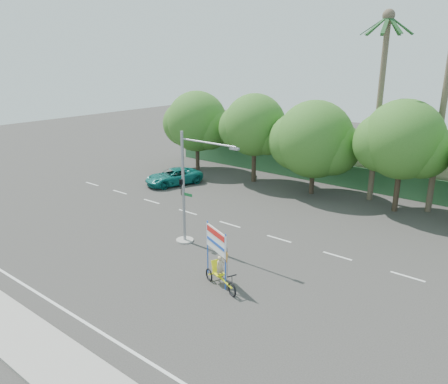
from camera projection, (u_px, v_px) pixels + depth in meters
The scene contains 12 objects.
ground at pixel (167, 277), 23.19m from camera, with size 120.00×120.00×0.00m, color #33302D.
sidewalk_near at pixel (33, 346), 17.59m from camera, with size 50.00×2.40×0.12m, color gray.
fence at pixel (341, 176), 38.90m from camera, with size 38.00×0.08×2.00m, color #336B3D.
building_left at pixel (273, 143), 47.92m from camera, with size 12.00×8.00×4.00m, color beige.
tree_far_left at pixel (197, 123), 43.55m from camera, with size 7.14×6.00×7.96m.
tree_left at pixel (254, 127), 39.28m from camera, with size 6.66×5.60×8.07m.
tree_center at pixel (314, 142), 35.89m from camera, with size 7.62×6.40×7.85m.
tree_right at pixel (402, 142), 31.48m from camera, with size 6.90×5.80×8.36m.
palm_short at pixel (381, 88), 32.97m from camera, with size 3.73×3.79×14.45m.
traffic_signal at pixel (187, 198), 26.59m from camera, with size 4.72×1.10×7.00m.
trike_billboard at pixel (219, 262), 22.15m from camera, with size 2.88×1.45×3.05m.
pickup_truck at pixel (174, 177), 39.58m from camera, with size 2.40×5.19×1.44m, color #0E6860.
Camera 1 is at (15.36, -14.32, 11.24)m, focal length 35.00 mm.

